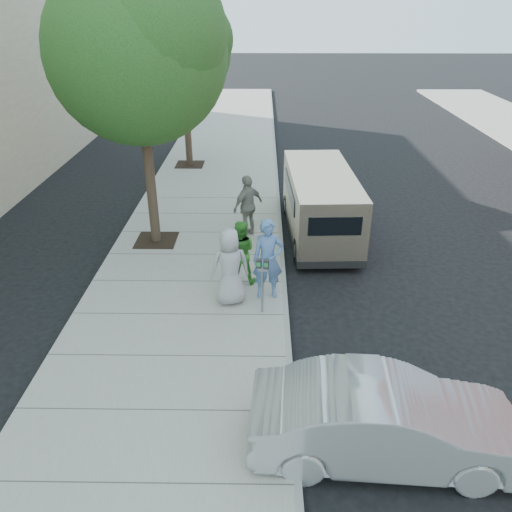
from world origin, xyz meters
name	(u,v)px	position (x,y,z in m)	size (l,w,h in m)	color
ground	(228,286)	(0.00, 0.00, 0.00)	(120.00, 120.00, 0.00)	black
sidewalk	(189,283)	(-1.00, 0.00, 0.07)	(5.00, 60.00, 0.15)	gray
curb_face	(284,284)	(1.44, 0.00, 0.07)	(0.12, 60.00, 0.16)	gray
tree_near	(138,46)	(-2.25, 2.40, 5.55)	(4.62, 4.60, 7.53)	black
tree_far	(184,47)	(-2.25, 10.00, 4.88)	(3.92, 3.80, 6.49)	black
parking_meter	(262,275)	(0.89, -1.39, 1.15)	(0.29, 0.14, 1.38)	gray
van	(320,202)	(2.63, 3.23, 1.07)	(2.05, 5.55, 2.03)	beige
sedan	(387,421)	(2.86, -5.27, 0.71)	(1.51, 4.33, 1.43)	#A7AAAE
person_officer	(268,259)	(1.01, -0.67, 1.15)	(0.73, 0.48, 2.00)	#5077AB
person_green_shirt	(240,252)	(0.32, 0.01, 0.99)	(0.81, 0.63, 1.68)	green
person_gray_shirt	(230,267)	(0.14, -0.94, 1.09)	(0.92, 0.60, 1.89)	#A3A3A5
person_striped_polo	(248,206)	(0.44, 2.83, 1.10)	(1.11, 0.46, 1.90)	gray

